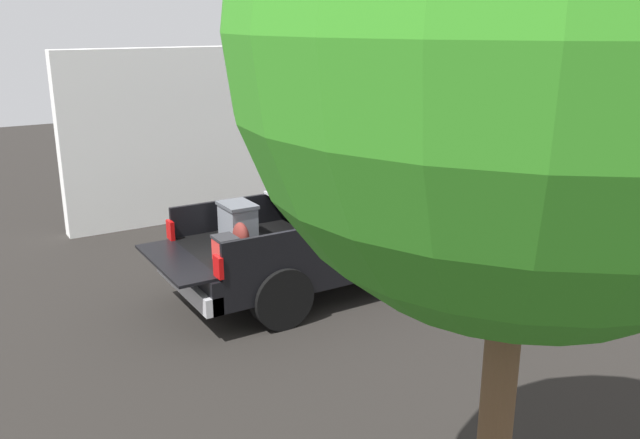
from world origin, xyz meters
TOP-DOWN VIEW (x-y plane):
  - ground_plane at (0.00, 0.00)m, footprint 40.00×40.00m
  - pickup_truck at (0.37, 0.00)m, footprint 6.05×2.06m
  - building_facade at (0.69, 4.66)m, footprint 8.16×0.36m
  - tree_background at (-2.90, -5.75)m, footprint 3.06×3.06m

SIDE VIEW (x-z plane):
  - ground_plane at x=0.00m, z-range 0.00..0.00m
  - pickup_truck at x=0.37m, z-range -0.14..2.09m
  - building_facade at x=0.69m, z-range 0.00..3.46m
  - tree_background at x=-2.90m, z-range 1.18..6.63m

